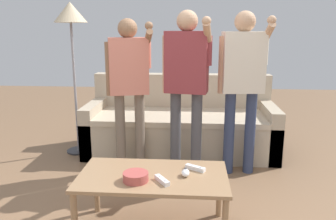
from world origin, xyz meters
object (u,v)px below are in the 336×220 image
floor_lamp (71,22)px  player_center (187,75)px  couch (181,126)px  player_right (243,75)px  coffee_table (153,182)px  game_remote_nunchuk (185,173)px  snack_bowl (136,177)px  game_remote_wand_near (162,180)px  game_remote_wand_far (195,168)px  player_left (129,77)px

floor_lamp → player_center: floor_lamp is taller
couch → player_right: bearing=-45.6°
player_right → couch: bearing=134.4°
couch → player_right: 1.13m
player_center → player_right: player_center is taller
coffee_table → floor_lamp: 2.22m
couch → game_remote_nunchuk: couch is taller
coffee_table → snack_bowl: size_ratio=6.06×
snack_bowl → game_remote_wand_near: bearing=-2.8°
couch → game_remote_nunchuk: 1.77m
couch → player_center: 1.00m
game_remote_nunchuk → game_remote_wand_far: 0.13m
couch → player_right: size_ratio=1.36×
floor_lamp → game_remote_wand_near: floor_lamp is taller
coffee_table → floor_lamp: floor_lamp is taller
player_center → game_remote_wand_far: size_ratio=10.70×
game_remote_nunchuk → floor_lamp: 2.31m
couch → player_left: bearing=-128.8°
player_left → couch: bearing=51.2°
player_right → game_remote_wand_near: (-0.67, -1.24, -0.55)m
coffee_table → player_left: player_left is taller
coffee_table → game_remote_wand_near: bearing=-57.8°
player_center → player_left: bearing=171.7°
game_remote_wand_far → player_center: bearing=95.4°
game_remote_wand_near → coffee_table: bearing=122.2°
couch → game_remote_wand_far: couch is taller
couch → game_remote_wand_far: (0.17, -1.65, 0.16)m
game_remote_nunchuk → floor_lamp: size_ratio=0.05×
snack_bowl → player_right: bearing=55.6°
player_left → player_right: size_ratio=0.96×
player_center → player_right: bearing=7.5°
coffee_table → snack_bowl: bearing=-133.1°
coffee_table → game_remote_wand_far: size_ratio=6.92×
floor_lamp → player_center: 1.48m
player_center → game_remote_wand_near: 1.30m
player_right → game_remote_wand_far: (-0.45, -1.02, -0.55)m
coffee_table → game_remote_wand_far: (0.29, 0.10, 0.07)m
couch → coffee_table: bearing=-94.1°
snack_bowl → floor_lamp: (-0.98, 1.70, 1.03)m
player_left → player_right: bearing=-0.7°
player_left → player_center: 0.58m
couch → game_remote_wand_near: (-0.05, -1.87, 0.16)m
couch → floor_lamp: (-1.21, -0.16, 1.20)m
coffee_table → player_center: bearing=79.0°
game_remote_nunchuk → game_remote_wand_near: size_ratio=0.60×
floor_lamp → player_left: bearing=-32.5°
snack_bowl → player_center: player_center is taller
snack_bowl → player_left: size_ratio=0.11×
game_remote_nunchuk → game_remote_wand_near: (-0.15, -0.11, -0.01)m
game_remote_nunchuk → game_remote_wand_far: bearing=58.0°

